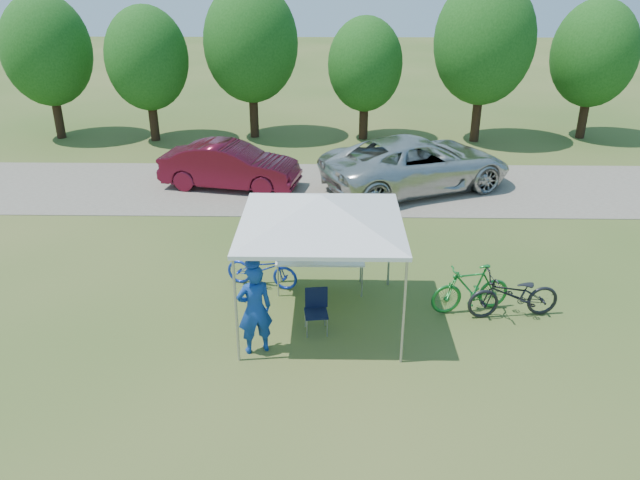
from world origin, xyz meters
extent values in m
plane|color=#2D5119|center=(0.00, 0.00, 0.00)|extent=(100.00, 100.00, 0.00)
cube|color=gray|center=(0.00, 8.00, 0.01)|extent=(24.00, 5.00, 0.02)
cylinder|color=#A5A5AA|center=(-1.50, -1.50, 1.05)|extent=(0.05, 0.05, 2.10)
cylinder|color=#A5A5AA|center=(1.50, -1.50, 1.05)|extent=(0.05, 0.05, 2.10)
cylinder|color=#A5A5AA|center=(-1.50, 1.50, 1.05)|extent=(0.05, 0.05, 2.10)
cylinder|color=#A5A5AA|center=(1.50, 1.50, 1.05)|extent=(0.05, 0.05, 2.10)
cube|color=silver|center=(0.00, 0.00, 2.14)|extent=(3.15, 3.15, 0.08)
pyramid|color=silver|center=(0.00, 0.00, 2.73)|extent=(4.53, 4.53, 0.55)
cylinder|color=#382314|center=(-11.00, 14.00, 0.94)|extent=(0.36, 0.36, 1.89)
ellipsoid|color=#144711|center=(-11.00, 14.00, 3.51)|extent=(3.46, 3.46, 4.32)
cylinder|color=#382314|center=(-7.00, 13.70, 0.88)|extent=(0.36, 0.36, 1.75)
ellipsoid|color=#144711|center=(-7.00, 13.70, 3.25)|extent=(3.20, 3.20, 4.00)
cylinder|color=#382314|center=(-3.00, 14.30, 1.01)|extent=(0.36, 0.36, 2.03)
ellipsoid|color=#144711|center=(-3.00, 14.30, 3.77)|extent=(3.71, 3.71, 4.64)
cylinder|color=#382314|center=(1.50, 14.10, 0.80)|extent=(0.36, 0.36, 1.61)
ellipsoid|color=#144711|center=(1.50, 14.10, 2.99)|extent=(2.94, 2.94, 3.68)
cylinder|color=#382314|center=(6.00, 13.80, 1.05)|extent=(0.36, 0.36, 2.10)
ellipsoid|color=#144711|center=(6.00, 13.80, 3.90)|extent=(3.84, 3.84, 4.80)
cylinder|color=#382314|center=(10.50, 14.40, 0.91)|extent=(0.36, 0.36, 1.82)
ellipsoid|color=#144711|center=(10.50, 14.40, 3.38)|extent=(3.33, 3.33, 4.16)
cube|color=white|center=(-0.04, 1.26, 0.78)|extent=(1.94, 0.81, 0.04)
cylinder|color=#A5A5AA|center=(-0.96, 0.92, 0.38)|extent=(0.04, 0.04, 0.75)
cylinder|color=#A5A5AA|center=(0.88, 0.92, 0.38)|extent=(0.04, 0.04, 0.75)
cylinder|color=#A5A5AA|center=(-0.96, 1.61, 0.38)|extent=(0.04, 0.04, 0.75)
cylinder|color=#A5A5AA|center=(0.88, 1.61, 0.38)|extent=(0.04, 0.04, 0.75)
cube|color=black|center=(-0.09, -0.50, 0.42)|extent=(0.50, 0.50, 0.04)
cube|color=black|center=(-0.09, -0.28, 0.66)|extent=(0.45, 0.09, 0.45)
cylinder|color=#A5A5AA|center=(-0.29, -0.70, 0.20)|extent=(0.02, 0.02, 0.40)
cylinder|color=#A5A5AA|center=(0.11, -0.70, 0.20)|extent=(0.02, 0.02, 0.40)
cylinder|color=#A5A5AA|center=(-0.29, -0.30, 0.20)|extent=(0.02, 0.02, 0.40)
cylinder|color=#A5A5AA|center=(0.11, -0.30, 0.20)|extent=(0.02, 0.02, 0.40)
cube|color=white|center=(-0.42, 1.26, 0.96)|extent=(0.50, 0.33, 0.33)
cube|color=white|center=(-0.42, 1.26, 1.15)|extent=(0.52, 0.36, 0.04)
cylinder|color=yellow|center=(0.40, 1.21, 0.83)|extent=(0.08, 0.08, 0.06)
imported|color=navy|center=(-1.21, -1.18, 0.91)|extent=(0.78, 0.64, 1.82)
imported|color=#1530BA|center=(-1.36, 1.39, 0.44)|extent=(1.77, 1.00, 0.88)
imported|color=#1A782B|center=(3.12, 0.39, 0.52)|extent=(1.80, 0.89, 1.04)
imported|color=black|center=(3.97, 0.16, 0.50)|extent=(1.99, 0.90, 1.01)
imported|color=silver|center=(2.92, 7.96, 0.87)|extent=(6.71, 5.02, 1.69)
imported|color=#570E1E|center=(-3.05, 8.01, 0.75)|extent=(4.62, 2.33, 1.45)
camera|label=1|loc=(0.18, -11.10, 6.83)|focal=35.00mm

